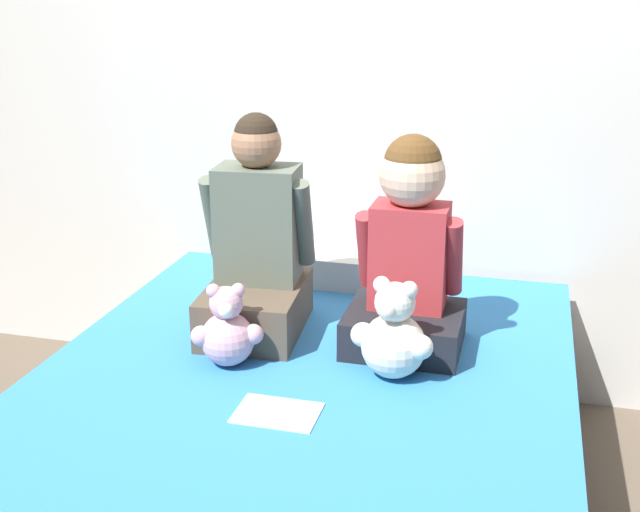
{
  "coord_description": "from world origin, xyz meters",
  "views": [
    {
      "loc": [
        0.56,
        -1.86,
        1.52
      ],
      "look_at": [
        0.0,
        0.26,
        0.77
      ],
      "focal_mm": 45.0,
      "sensor_mm": 36.0,
      "label": 1
    }
  ],
  "objects_px": {
    "teddy_bear_held_by_left_child": "(227,331)",
    "pillow_at_headboard": "(360,266)",
    "teddy_bear_held_by_right_child": "(394,336)",
    "child_on_left": "(257,249)",
    "sign_card": "(277,413)",
    "bed": "(297,463)",
    "child_on_right": "(409,254)"
  },
  "relations": [
    {
      "from": "pillow_at_headboard",
      "to": "sign_card",
      "type": "bearing_deg",
      "value": -89.98
    },
    {
      "from": "teddy_bear_held_by_right_child",
      "to": "pillow_at_headboard",
      "type": "relative_size",
      "value": 0.61
    },
    {
      "from": "bed",
      "to": "sign_card",
      "type": "xyz_separation_m",
      "value": [
        0.0,
        -0.16,
        0.25
      ]
    },
    {
      "from": "child_on_left",
      "to": "pillow_at_headboard",
      "type": "distance_m",
      "value": 0.57
    },
    {
      "from": "teddy_bear_held_by_left_child",
      "to": "pillow_at_headboard",
      "type": "height_order",
      "value": "teddy_bear_held_by_left_child"
    },
    {
      "from": "bed",
      "to": "child_on_left",
      "type": "relative_size",
      "value": 2.94
    },
    {
      "from": "bed",
      "to": "child_on_left",
      "type": "distance_m",
      "value": 0.65
    },
    {
      "from": "teddy_bear_held_by_right_child",
      "to": "pillow_at_headboard",
      "type": "bearing_deg",
      "value": 122.48
    },
    {
      "from": "bed",
      "to": "pillow_at_headboard",
      "type": "bearing_deg",
      "value": 90.0
    },
    {
      "from": "bed",
      "to": "child_on_left",
      "type": "xyz_separation_m",
      "value": [
        -0.22,
        0.34,
        0.51
      ]
    },
    {
      "from": "teddy_bear_held_by_right_child",
      "to": "child_on_right",
      "type": "bearing_deg",
      "value": 103.26
    },
    {
      "from": "pillow_at_headboard",
      "to": "teddy_bear_held_by_right_child",
      "type": "bearing_deg",
      "value": -70.96
    },
    {
      "from": "pillow_at_headboard",
      "to": "sign_card",
      "type": "relative_size",
      "value": 2.2
    },
    {
      "from": "teddy_bear_held_by_right_child",
      "to": "pillow_at_headboard",
      "type": "xyz_separation_m",
      "value": [
        -0.24,
        0.71,
        -0.06
      ]
    },
    {
      "from": "child_on_left",
      "to": "pillow_at_headboard",
      "type": "bearing_deg",
      "value": 60.59
    },
    {
      "from": "teddy_bear_held_by_right_child",
      "to": "sign_card",
      "type": "distance_m",
      "value": 0.39
    },
    {
      "from": "bed",
      "to": "child_on_left",
      "type": "height_order",
      "value": "child_on_left"
    },
    {
      "from": "child_on_left",
      "to": "teddy_bear_held_by_left_child",
      "type": "distance_m",
      "value": 0.32
    },
    {
      "from": "teddy_bear_held_by_left_child",
      "to": "pillow_at_headboard",
      "type": "bearing_deg",
      "value": 54.7
    },
    {
      "from": "child_on_left",
      "to": "teddy_bear_held_by_right_child",
      "type": "relative_size",
      "value": 2.36
    },
    {
      "from": "teddy_bear_held_by_left_child",
      "to": "teddy_bear_held_by_right_child",
      "type": "bearing_deg",
      "value": -13.31
    },
    {
      "from": "child_on_right",
      "to": "teddy_bear_held_by_left_child",
      "type": "distance_m",
      "value": 0.57
    },
    {
      "from": "bed",
      "to": "teddy_bear_held_by_right_child",
      "type": "bearing_deg",
      "value": 24.87
    },
    {
      "from": "sign_card",
      "to": "teddy_bear_held_by_right_child",
      "type": "bearing_deg",
      "value": 48.73
    },
    {
      "from": "teddy_bear_held_by_right_child",
      "to": "sign_card",
      "type": "height_order",
      "value": "teddy_bear_held_by_right_child"
    },
    {
      "from": "child_on_right",
      "to": "teddy_bear_held_by_right_child",
      "type": "xyz_separation_m",
      "value": [
        -0.0,
        -0.22,
        -0.16
      ]
    },
    {
      "from": "child_on_left",
      "to": "bed",
      "type": "bearing_deg",
      "value": -61.53
    },
    {
      "from": "child_on_left",
      "to": "sign_card",
      "type": "xyz_separation_m",
      "value": [
        0.22,
        -0.51,
        -0.25
      ]
    },
    {
      "from": "child_on_right",
      "to": "sign_card",
      "type": "relative_size",
      "value": 2.99
    },
    {
      "from": "bed",
      "to": "child_on_right",
      "type": "height_order",
      "value": "child_on_right"
    },
    {
      "from": "child_on_right",
      "to": "sign_card",
      "type": "xyz_separation_m",
      "value": [
        -0.24,
        -0.5,
        -0.28
      ]
    },
    {
      "from": "child_on_left",
      "to": "child_on_right",
      "type": "distance_m",
      "value": 0.47
    }
  ]
}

